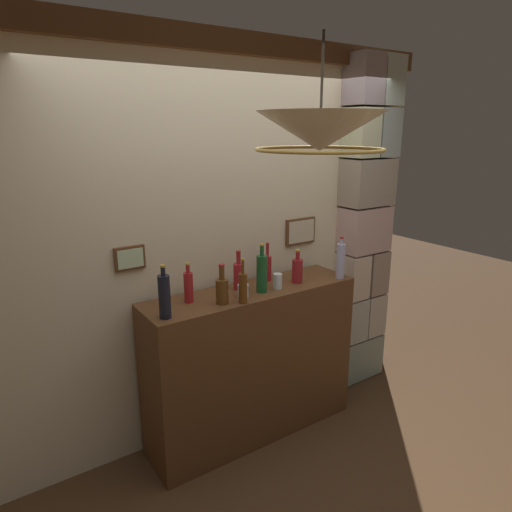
{
  "coord_description": "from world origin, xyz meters",
  "views": [
    {
      "loc": [
        -1.6,
        -1.6,
        2.15
      ],
      "look_at": [
        0.0,
        0.76,
        1.34
      ],
      "focal_mm": 32.07,
      "sensor_mm": 36.0,
      "label": 1
    }
  ],
  "objects_px": {
    "glass_tumbler_rocks": "(243,291)",
    "liquor_bottle_port": "(164,296)",
    "liquor_bottle_rye": "(297,270)",
    "liquor_bottle_scotch": "(239,275)",
    "liquor_bottle_mezcal": "(243,287)",
    "glass_tumbler_highball": "(278,281)",
    "liquor_bottle_sherry": "(262,273)",
    "liquor_bottle_whiskey": "(267,267)",
    "pendant_lamp": "(320,133)",
    "liquor_bottle_tequila": "(341,261)",
    "liquor_bottle_bourbon": "(222,290)",
    "liquor_bottle_vermouth": "(188,286)"
  },
  "relations": [
    {
      "from": "liquor_bottle_tequila",
      "to": "liquor_bottle_mezcal",
      "type": "xyz_separation_m",
      "value": [
        -0.85,
        -0.02,
        -0.03
      ]
    },
    {
      "from": "liquor_bottle_scotch",
      "to": "glass_tumbler_highball",
      "type": "distance_m",
      "value": 0.27
    },
    {
      "from": "liquor_bottle_tequila",
      "to": "liquor_bottle_bourbon",
      "type": "distance_m",
      "value": 0.96
    },
    {
      "from": "liquor_bottle_rye",
      "to": "liquor_bottle_port",
      "type": "bearing_deg",
      "value": -176.52
    },
    {
      "from": "liquor_bottle_tequila",
      "to": "liquor_bottle_sherry",
      "type": "distance_m",
      "value": 0.64
    },
    {
      "from": "liquor_bottle_whiskey",
      "to": "glass_tumbler_highball",
      "type": "height_order",
      "value": "liquor_bottle_whiskey"
    },
    {
      "from": "liquor_bottle_vermouth",
      "to": "liquor_bottle_mezcal",
      "type": "bearing_deg",
      "value": -36.03
    },
    {
      "from": "liquor_bottle_whiskey",
      "to": "liquor_bottle_rye",
      "type": "relative_size",
      "value": 1.15
    },
    {
      "from": "liquor_bottle_vermouth",
      "to": "glass_tumbler_rocks",
      "type": "xyz_separation_m",
      "value": [
        0.33,
        -0.12,
        -0.06
      ]
    },
    {
      "from": "glass_tumbler_highball",
      "to": "liquor_bottle_bourbon",
      "type": "bearing_deg",
      "value": -176.92
    },
    {
      "from": "liquor_bottle_port",
      "to": "liquor_bottle_tequila",
      "type": "distance_m",
      "value": 1.34
    },
    {
      "from": "liquor_bottle_rye",
      "to": "pendant_lamp",
      "type": "bearing_deg",
      "value": -124.1
    },
    {
      "from": "liquor_bottle_bourbon",
      "to": "liquor_bottle_rye",
      "type": "height_order",
      "value": "liquor_bottle_bourbon"
    },
    {
      "from": "liquor_bottle_vermouth",
      "to": "liquor_bottle_rye",
      "type": "xyz_separation_m",
      "value": [
        0.8,
        -0.09,
        -0.01
      ]
    },
    {
      "from": "liquor_bottle_whiskey",
      "to": "liquor_bottle_rye",
      "type": "height_order",
      "value": "liquor_bottle_whiskey"
    },
    {
      "from": "liquor_bottle_rye",
      "to": "liquor_bottle_mezcal",
      "type": "relative_size",
      "value": 0.84
    },
    {
      "from": "liquor_bottle_port",
      "to": "glass_tumbler_rocks",
      "type": "distance_m",
      "value": 0.56
    },
    {
      "from": "liquor_bottle_port",
      "to": "pendant_lamp",
      "type": "height_order",
      "value": "pendant_lamp"
    },
    {
      "from": "liquor_bottle_mezcal",
      "to": "glass_tumbler_rocks",
      "type": "bearing_deg",
      "value": 57.38
    },
    {
      "from": "liquor_bottle_bourbon",
      "to": "glass_tumbler_highball",
      "type": "height_order",
      "value": "liquor_bottle_bourbon"
    },
    {
      "from": "pendant_lamp",
      "to": "liquor_bottle_port",
      "type": "bearing_deg",
      "value": 126.05
    },
    {
      "from": "liquor_bottle_tequila",
      "to": "liquor_bottle_rye",
      "type": "relative_size",
      "value": 1.28
    },
    {
      "from": "liquor_bottle_rye",
      "to": "pendant_lamp",
      "type": "xyz_separation_m",
      "value": [
        -0.51,
        -0.76,
        0.94
      ]
    },
    {
      "from": "liquor_bottle_vermouth",
      "to": "pendant_lamp",
      "type": "bearing_deg",
      "value": -71.29
    },
    {
      "from": "glass_tumbler_highball",
      "to": "pendant_lamp",
      "type": "bearing_deg",
      "value": -113.72
    },
    {
      "from": "liquor_bottle_scotch",
      "to": "glass_tumbler_rocks",
      "type": "xyz_separation_m",
      "value": [
        -0.06,
        -0.15,
        -0.06
      ]
    },
    {
      "from": "liquor_bottle_port",
      "to": "glass_tumbler_rocks",
      "type": "height_order",
      "value": "liquor_bottle_port"
    },
    {
      "from": "liquor_bottle_vermouth",
      "to": "liquor_bottle_rye",
      "type": "height_order",
      "value": "liquor_bottle_vermouth"
    },
    {
      "from": "liquor_bottle_scotch",
      "to": "glass_tumbler_rocks",
      "type": "height_order",
      "value": "liquor_bottle_scotch"
    },
    {
      "from": "liquor_bottle_whiskey",
      "to": "pendant_lamp",
      "type": "bearing_deg",
      "value": -111.78
    },
    {
      "from": "liquor_bottle_scotch",
      "to": "liquor_bottle_mezcal",
      "type": "relative_size",
      "value": 0.93
    },
    {
      "from": "liquor_bottle_rye",
      "to": "glass_tumbler_highball",
      "type": "xyz_separation_m",
      "value": [
        -0.19,
        -0.03,
        -0.04
      ]
    },
    {
      "from": "glass_tumbler_rocks",
      "to": "liquor_bottle_port",
      "type": "bearing_deg",
      "value": -176.66
    },
    {
      "from": "liquor_bottle_sherry",
      "to": "liquor_bottle_mezcal",
      "type": "height_order",
      "value": "liquor_bottle_sherry"
    },
    {
      "from": "liquor_bottle_sherry",
      "to": "liquor_bottle_mezcal",
      "type": "bearing_deg",
      "value": -154.99
    },
    {
      "from": "liquor_bottle_sherry",
      "to": "liquor_bottle_vermouth",
      "type": "bearing_deg",
      "value": 168.13
    },
    {
      "from": "glass_tumbler_rocks",
      "to": "glass_tumbler_highball",
      "type": "xyz_separation_m",
      "value": [
        0.28,
        0.0,
        0.01
      ]
    },
    {
      "from": "liquor_bottle_mezcal",
      "to": "pendant_lamp",
      "type": "distance_m",
      "value": 1.13
    },
    {
      "from": "pendant_lamp",
      "to": "liquor_bottle_tequila",
      "type": "bearing_deg",
      "value": 38.4
    },
    {
      "from": "liquor_bottle_vermouth",
      "to": "glass_tumbler_highball",
      "type": "height_order",
      "value": "liquor_bottle_vermouth"
    },
    {
      "from": "pendant_lamp",
      "to": "liquor_bottle_scotch",
      "type": "bearing_deg",
      "value": 83.34
    },
    {
      "from": "liquor_bottle_tequila",
      "to": "liquor_bottle_bourbon",
      "type": "height_order",
      "value": "liquor_bottle_tequila"
    },
    {
      "from": "liquor_bottle_port",
      "to": "liquor_bottle_sherry",
      "type": "height_order",
      "value": "liquor_bottle_sherry"
    },
    {
      "from": "liquor_bottle_sherry",
      "to": "liquor_bottle_whiskey",
      "type": "bearing_deg",
      "value": 45.48
    },
    {
      "from": "liquor_bottle_mezcal",
      "to": "glass_tumbler_highball",
      "type": "height_order",
      "value": "liquor_bottle_mezcal"
    },
    {
      "from": "liquor_bottle_rye",
      "to": "liquor_bottle_scotch",
      "type": "bearing_deg",
      "value": 163.81
    },
    {
      "from": "liquor_bottle_mezcal",
      "to": "liquor_bottle_sherry",
      "type": "bearing_deg",
      "value": 25.01
    },
    {
      "from": "liquor_bottle_rye",
      "to": "liquor_bottle_tequila",
      "type": "bearing_deg",
      "value": -16.7
    },
    {
      "from": "liquor_bottle_rye",
      "to": "glass_tumbler_rocks",
      "type": "distance_m",
      "value": 0.48
    },
    {
      "from": "liquor_bottle_port",
      "to": "pendant_lamp",
      "type": "distance_m",
      "value": 1.25
    }
  ]
}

